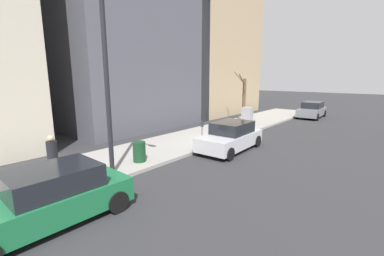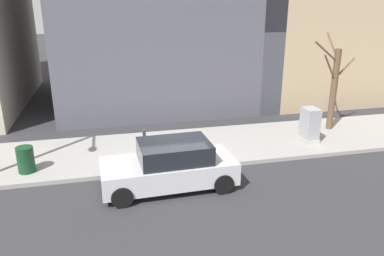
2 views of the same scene
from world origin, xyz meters
The scene contains 13 objects.
ground_plane centered at (0.00, 0.00, 0.00)m, with size 120.00×120.00×0.00m, color #2B2B2D.
sidewalk centered at (2.00, 0.00, 0.07)m, with size 4.00×36.00×0.15m, color gray.
parked_car_grey centered at (-1.09, -14.25, 0.74)m, with size 2.05×4.26×1.52m.
parked_car_silver centered at (-1.00, 0.50, 0.74)m, with size 2.05×4.26×1.52m.
parked_car_green centered at (-1.01, 9.65, 0.74)m, with size 2.00×4.24×1.52m.
parking_meter centered at (0.45, 1.14, 0.98)m, with size 0.14×0.10×1.35m.
utility_box centered at (1.30, -5.69, 0.85)m, with size 0.83×0.61×1.43m.
streetlamp centered at (0.28, 6.74, 4.02)m, with size 1.97×0.32×6.50m.
bare_tree centered at (2.62, -7.47, 2.11)m, with size 1.43×2.63×4.19m.
trash_bin centered at (0.90, 5.12, 0.60)m, with size 0.56×0.56×0.90m, color #14381E.
pedestrian_near_meter centered at (1.70, 8.42, 1.09)m, with size 0.40×0.36×1.66m.
office_tower_left centered at (11.09, -10.92, 12.04)m, with size 11.18×11.18×24.09m, color tan.
office_block_center centered at (11.06, -0.90, 9.73)m, with size 11.12×11.12×19.47m, color #4C4C56.
Camera 1 is at (-7.92, 12.05, 3.86)m, focal length 24.00 mm.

